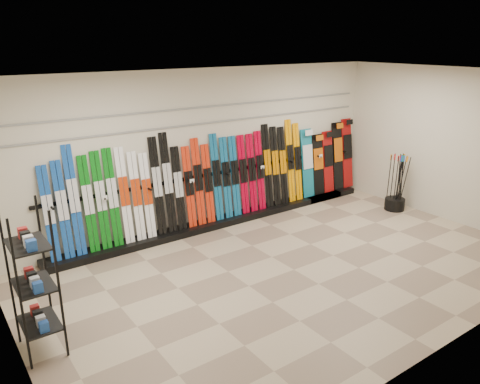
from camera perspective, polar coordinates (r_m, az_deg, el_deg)
floor at (r=7.58m, az=6.59°, el=-9.39°), size 8.00×8.00×0.00m
back_wall at (r=8.96m, az=-3.79°, el=5.28°), size 8.00×0.00×8.00m
left_wall at (r=5.36m, az=-26.76°, el=-5.76°), size 0.00×5.00×5.00m
right_wall at (r=10.09m, az=24.20°, el=5.19°), size 0.00×5.00×5.00m
ceiling at (r=6.75m, az=7.53°, el=13.82°), size 8.00×8.00×0.00m
ski_rack_base at (r=9.32m, az=-1.72°, el=-3.44°), size 8.00×0.40×0.12m
skis at (r=8.76m, az=-5.67°, el=1.11°), size 5.38×0.29×1.81m
snowboards at (r=10.91m, az=10.70°, el=3.91°), size 1.59×0.25×1.61m
accessory_rack at (r=5.85m, az=-23.88°, el=-9.90°), size 0.40×0.60×1.79m
pole_bin at (r=10.55m, az=18.32°, el=-1.39°), size 0.42×0.42×0.25m
ski_poles at (r=10.41m, az=18.72°, el=1.12°), size 0.36×0.42×1.18m
slatwall_rail_0 at (r=8.84m, az=-3.79°, el=8.42°), size 7.60×0.02×0.03m
slatwall_rail_1 at (r=8.80m, az=-3.83°, el=10.34°), size 7.60×0.02×0.03m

